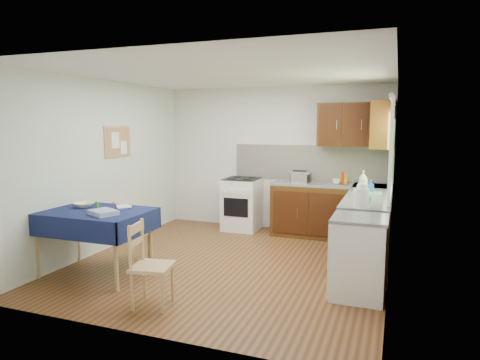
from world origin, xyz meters
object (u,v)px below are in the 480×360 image
(dish_rack, at_px, (367,192))
(dining_table, at_px, (94,219))
(chair_far, at_px, (130,231))
(chair_near, at_px, (148,262))
(sandwich_press, at_px, (301,177))
(kettle, at_px, (361,196))
(toaster, at_px, (300,177))

(dish_rack, bearing_deg, dining_table, -134.14)
(dining_table, height_order, chair_far, chair_far)
(chair_far, relative_size, chair_near, 0.96)
(dining_table, distance_m, chair_far, 0.60)
(sandwich_press, xyz_separation_m, kettle, (1.12, -1.87, 0.05))
(dish_rack, bearing_deg, sandwich_press, 157.76)
(toaster, relative_size, dish_rack, 0.67)
(dining_table, distance_m, toaster, 3.35)
(kettle, bearing_deg, dining_table, -164.06)
(dining_table, relative_size, kettle, 4.49)
(sandwich_press, height_order, kettle, kettle)
(chair_far, relative_size, dish_rack, 2.10)
(chair_far, xyz_separation_m, chair_near, (0.97, -1.07, 0.02))
(chair_far, bearing_deg, dining_table, 85.66)
(kettle, bearing_deg, chair_near, -143.94)
(toaster, height_order, kettle, kettle)
(dining_table, bearing_deg, dish_rack, 52.27)
(chair_far, height_order, kettle, kettle)
(chair_near, relative_size, sandwich_press, 2.87)
(toaster, xyz_separation_m, kettle, (1.13, -1.82, 0.04))
(dining_table, xyz_separation_m, kettle, (3.09, 0.88, 0.32))
(chair_far, xyz_separation_m, toaster, (1.82, 2.18, 0.55))
(dish_rack, xyz_separation_m, kettle, (0.00, -1.07, 0.11))
(chair_near, distance_m, sandwich_press, 3.46)
(dish_rack, bearing_deg, chair_near, -114.63)
(dining_table, relative_size, toaster, 4.99)
(sandwich_press, bearing_deg, dining_table, -105.98)
(chair_near, relative_size, toaster, 3.26)
(toaster, bearing_deg, chair_near, -91.34)
(kettle, bearing_deg, toaster, 121.80)
(dining_table, height_order, sandwich_press, sandwich_press)
(sandwich_press, bearing_deg, toaster, -76.88)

